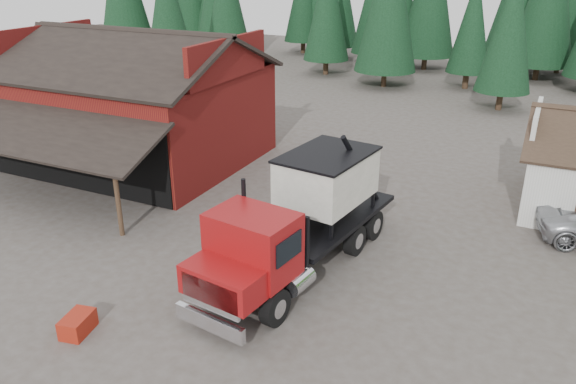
% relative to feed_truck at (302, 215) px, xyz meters
% --- Properties ---
extents(ground, '(120.00, 120.00, 0.00)m').
position_rel_feed_truck_xyz_m(ground, '(-2.13, -2.92, -2.14)').
color(ground, '#4B433A').
rests_on(ground, ground).
extents(red_barn, '(12.80, 13.63, 7.18)m').
position_rel_feed_truck_xyz_m(red_barn, '(-13.13, 6.98, 0.55)').
color(red_barn, maroon).
rests_on(red_barn, ground).
extents(conifer_backdrop, '(76.00, 16.00, 16.00)m').
position_rel_feed_truck_xyz_m(conifer_backdrop, '(-2.13, 39.08, -2.14)').
color(conifer_backdrop, black).
rests_on(conifer_backdrop, ground).
extents(near_pine_a, '(4.40, 4.40, 11.40)m').
position_rel_feed_truck_xyz_m(near_pine_a, '(-24.13, 25.08, 4.25)').
color(near_pine_a, '#382619').
rests_on(near_pine_a, ground).
extents(near_pine_b, '(3.96, 3.96, 10.40)m').
position_rel_feed_truck_xyz_m(near_pine_b, '(3.87, 27.08, 3.75)').
color(near_pine_b, '#382619').
rests_on(near_pine_b, ground).
extents(feed_truck, '(4.10, 10.42, 4.58)m').
position_rel_feed_truck_xyz_m(feed_truck, '(0.00, 0.00, 0.00)').
color(feed_truck, black).
rests_on(feed_truck, ground).
extents(equip_box, '(0.90, 1.21, 0.60)m').
position_rel_feed_truck_xyz_m(equip_box, '(-4.56, -6.46, -1.84)').
color(equip_box, maroon).
rests_on(equip_box, ground).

